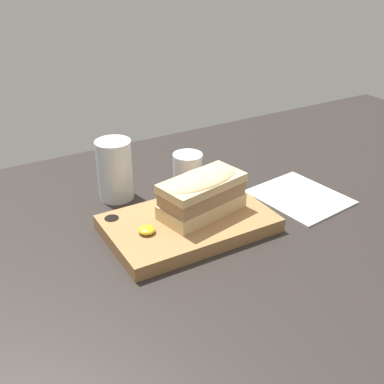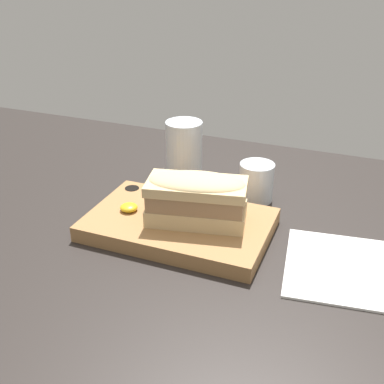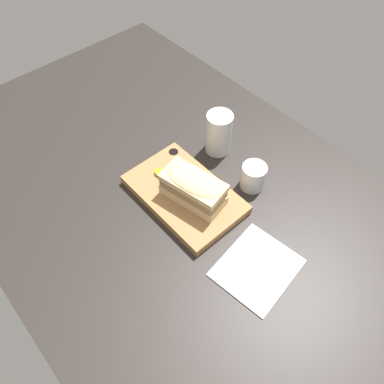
% 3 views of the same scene
% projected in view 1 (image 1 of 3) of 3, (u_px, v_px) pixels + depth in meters
% --- Properties ---
extents(dining_table, '(1.75, 0.93, 0.02)m').
position_uv_depth(dining_table, '(234.00, 223.00, 0.95)').
color(dining_table, '#282321').
rests_on(dining_table, ground).
extents(serving_board, '(0.30, 0.19, 0.03)m').
position_uv_depth(serving_board, '(188.00, 224.00, 0.90)').
color(serving_board, '#9E7042').
rests_on(serving_board, dining_table).
extents(sandwich, '(0.17, 0.11, 0.08)m').
position_uv_depth(sandwich, '(202.00, 192.00, 0.89)').
color(sandwich, '#DBBC84').
rests_on(sandwich, serving_board).
extents(mustard_dollop, '(0.03, 0.03, 0.01)m').
position_uv_depth(mustard_dollop, '(146.00, 230.00, 0.85)').
color(mustard_dollop, gold).
rests_on(mustard_dollop, serving_board).
extents(water_glass, '(0.07, 0.07, 0.13)m').
position_uv_depth(water_glass, '(115.00, 174.00, 0.99)').
color(water_glass, silver).
rests_on(water_glass, dining_table).
extents(wine_glass, '(0.07, 0.07, 0.07)m').
position_uv_depth(wine_glass, '(188.00, 170.00, 1.05)').
color(wine_glass, silver).
rests_on(wine_glass, dining_table).
extents(napkin, '(0.18, 0.20, 0.00)m').
position_uv_depth(napkin, '(300.00, 197.00, 1.01)').
color(napkin, white).
rests_on(napkin, dining_table).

